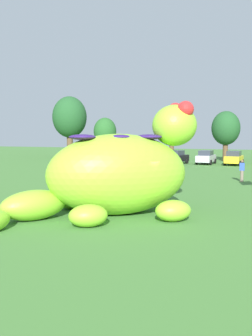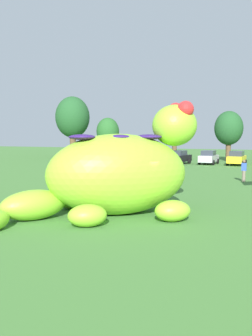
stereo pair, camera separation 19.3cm
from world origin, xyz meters
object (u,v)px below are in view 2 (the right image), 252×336
at_px(giant_inflatable_creature, 118,173).
at_px(spectator_mid_field, 244,171).
at_px(car_yellow, 237,158).
at_px(car_black, 179,157).
at_px(spectator_near_inflatable, 171,178).
at_px(car_white, 157,156).
at_px(car_silver, 209,157).

relative_size(giant_inflatable_creature, spectator_mid_field, 5.31).
height_order(giant_inflatable_creature, car_yellow, giant_inflatable_creature).
bearing_deg(car_yellow, car_black, -172.98).
bearing_deg(spectator_near_inflatable, giant_inflatable_creature, -93.39).
xyz_separation_m(car_white, spectator_near_inflatable, (7.56, -22.36, -0.01)).
bearing_deg(car_yellow, giant_inflatable_creature, -95.28).
distance_m(car_yellow, spectator_near_inflatable, 22.79).
distance_m(car_white, car_yellow, 9.92).
xyz_separation_m(car_silver, spectator_mid_field, (5.21, -16.62, -0.01)).
bearing_deg(car_white, car_yellow, 1.75).
bearing_deg(spectator_mid_field, car_white, 126.21).
height_order(car_white, car_black, same).
xyz_separation_m(car_silver, spectator_near_inflatable, (1.03, -22.95, -0.01)).
xyz_separation_m(giant_inflatable_creature, car_black, (-4.09, 29.84, -1.05)).
bearing_deg(giant_inflatable_creature, car_yellow, 84.72).
relative_size(giant_inflatable_creature, car_yellow, 2.15).
bearing_deg(spectator_mid_field, giant_inflatable_creature, -107.97).
bearing_deg(car_silver, spectator_mid_field, -72.58).
bearing_deg(spectator_mid_field, car_yellow, 96.36).
bearing_deg(spectator_near_inflatable, car_silver, 92.58).
relative_size(car_silver, spectator_near_inflatable, 2.47).
distance_m(car_black, car_yellow, 6.98).
relative_size(giant_inflatable_creature, spectator_near_inflatable, 5.31).
xyz_separation_m(car_black, spectator_mid_field, (8.75, -15.49, -0.01)).
distance_m(car_silver, spectator_mid_field, 17.42).
bearing_deg(car_yellow, spectator_mid_field, -83.64).
bearing_deg(car_silver, car_white, -174.89).
xyz_separation_m(car_white, car_black, (2.99, -0.55, 0.00)).
bearing_deg(car_silver, car_yellow, -4.73).
height_order(car_black, car_yellow, same).
xyz_separation_m(car_yellow, spectator_near_inflatable, (-2.36, -22.67, -0.01)).
distance_m(giant_inflatable_creature, car_white, 31.22).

